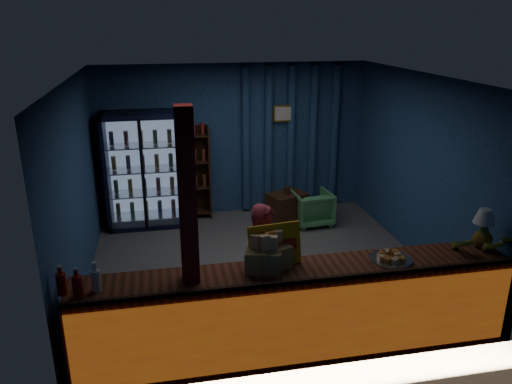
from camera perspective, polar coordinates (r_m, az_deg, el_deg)
ground at (r=7.06m, az=0.39°, el=-8.51°), size 4.60×4.60×0.00m
room_walls at (r=6.48m, az=0.42°, el=3.88°), size 4.60×4.60×4.60m
counter at (r=5.21m, az=4.74°, el=-13.43°), size 4.40×0.57×0.99m
support_post at (r=4.67m, az=-7.59°, el=-6.12°), size 0.16×0.16×2.60m
beverage_cooler at (r=8.38m, az=-12.75°, el=2.45°), size 1.20×0.62×1.90m
bottle_shelf at (r=8.56m, az=-6.98°, el=2.18°), size 0.50×0.28×1.60m
curtain_folds at (r=8.79m, az=4.01°, el=6.14°), size 1.74×0.14×2.50m
framed_picture at (r=8.62m, az=3.18°, el=8.95°), size 0.36×0.04×0.28m
shopkeeper at (r=5.51m, az=1.02°, el=-8.54°), size 0.61×0.50×1.44m
green_chair at (r=8.40m, az=6.39°, el=-1.81°), size 0.66×0.68×0.57m
side_table at (r=8.34m, az=3.55°, el=-1.94°), size 0.72×0.63×0.66m
yellow_sign at (r=4.96m, az=2.16°, el=-6.08°), size 0.55×0.17×0.43m
soda_bottles at (r=4.77m, az=-19.65°, el=-9.72°), size 0.38×0.17×0.29m
snack_box_left at (r=4.95m, az=1.60°, el=-7.18°), size 0.44×0.41×0.38m
snack_box_centre at (r=4.89m, az=0.88°, el=-7.54°), size 0.41×0.37×0.37m
pastry_tray at (r=5.30m, az=15.12°, el=-7.31°), size 0.44×0.44×0.07m
banana_bunches at (r=5.82m, az=24.71°, el=-5.33°), size 0.84×0.31×0.18m
table_lamp at (r=5.78m, az=24.66°, el=-2.70°), size 0.23×0.23×0.44m
pineapple at (r=5.84m, az=24.50°, el=-4.64°), size 0.20×0.20×0.34m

